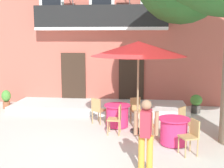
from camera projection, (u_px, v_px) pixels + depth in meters
ground_plane at (97, 144)px, 8.19m from camera, size 120.00×120.00×0.00m
building_facade at (107, 22)px, 14.53m from camera, size 13.00×5.09×7.50m
entrance_step_platform at (99, 107)px, 12.09m from camera, size 7.14×2.12×0.25m
cafe_table_near_tree at (117, 115)px, 9.68m from camera, size 0.86×0.86×0.76m
cafe_chair_near_tree_0 at (98, 109)px, 10.02m from camera, size 0.54×0.54×0.91m
cafe_chair_near_tree_1 at (117, 117)px, 8.92m from camera, size 0.42×0.42×0.91m
cafe_chair_near_tree_2 at (137, 109)px, 10.00m from camera, size 0.54×0.54×0.91m
cafe_table_middle at (174, 131)px, 8.05m from camera, size 0.86×0.86×0.76m
cafe_chair_middle_0 at (185, 120)px, 8.62m from camera, size 0.56×0.56×0.91m
cafe_chair_middle_1 at (147, 124)px, 8.19m from camera, size 0.48×0.48×0.91m
cafe_chair_middle_2 at (191, 134)px, 7.34m from camera, size 0.52×0.52×0.91m
cafe_umbrella at (138, 49)px, 8.79m from camera, size 2.90×2.90×2.85m
ground_planter_left at (6, 98)px, 12.25m from camera, size 0.39×0.39×0.79m
ground_planter_right at (196, 103)px, 11.52m from camera, size 0.46×0.46×0.74m
pedestrian_near_entrance at (146, 132)px, 6.24m from camera, size 0.53×0.37×1.65m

